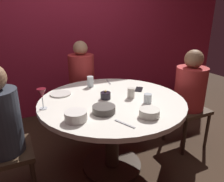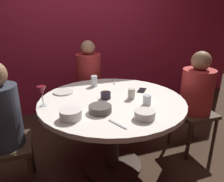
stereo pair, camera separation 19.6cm
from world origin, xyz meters
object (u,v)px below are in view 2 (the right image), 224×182
object	(u,v)px
seated_diner_right	(197,91)
wine_glass	(42,92)
dinner_plate	(63,92)
cup_near_candle	(147,100)
cell_phone	(142,90)
bowl_serving_large	(100,109)
cup_by_left_diner	(94,81)
seated_diner_back	(89,76)
bowl_salad_center	(145,114)
bowl_small_white	(71,114)
seated_diner_left	(1,117)
dining_table	(112,114)
cup_by_right_diner	(131,94)
candle_holder	(106,95)

from	to	relation	value
seated_diner_right	wine_glass	distance (m)	1.59
dinner_plate	cup_near_candle	xyz separation A→B (m)	(0.64, -0.55, 0.04)
cup_near_candle	dinner_plate	bearing A→B (deg)	139.79
cell_phone	cup_near_candle	xyz separation A→B (m)	(-0.12, -0.34, 0.04)
bowl_serving_large	cell_phone	bearing A→B (deg)	32.33
cup_by_left_diner	dinner_plate	bearing A→B (deg)	-163.76
cup_near_candle	cup_by_left_diner	distance (m)	0.71
cell_phone	seated_diner_back	bearing A→B (deg)	-25.19
bowl_salad_center	seated_diner_right	bearing A→B (deg)	27.24
bowl_small_white	bowl_salad_center	bearing A→B (deg)	-18.80
seated_diner_left	bowl_salad_center	xyz separation A→B (m)	(1.04, -0.45, 0.05)
cell_phone	bowl_serving_large	size ratio (longest dim) A/B	0.76
wine_glass	cell_phone	distance (m)	0.98
dinner_plate	bowl_salad_center	world-z (taller)	bowl_salad_center
seated_diner_right	bowl_salad_center	bearing A→B (deg)	27.24
seated_diner_right	cup_near_candle	world-z (taller)	seated_diner_right
dining_table	cup_by_right_diner	distance (m)	0.27
cup_by_right_diner	bowl_small_white	bearing A→B (deg)	-159.67
candle_holder	wine_glass	size ratio (longest dim) A/B	0.54
bowl_small_white	wine_glass	bearing A→B (deg)	119.89
seated_diner_left	bowl_serving_large	distance (m)	0.79
candle_holder	cup_by_right_diner	distance (m)	0.24
dining_table	wine_glass	distance (m)	0.67
bowl_serving_large	cup_by_left_diner	distance (m)	0.67
seated_diner_right	wine_glass	xyz separation A→B (m)	(-1.58, 0.05, 0.17)
seated_diner_back	candle_holder	world-z (taller)	seated_diner_back
seated_diner_back	bowl_serving_large	size ratio (longest dim) A/B	6.40
seated_diner_left	bowl_serving_large	size ratio (longest dim) A/B	6.33
dining_table	bowl_serving_large	bearing A→B (deg)	-128.38
seated_diner_right	candle_holder	world-z (taller)	seated_diner_right
candle_holder	cup_near_candle	bearing A→B (deg)	-40.95
dining_table	dinner_plate	distance (m)	0.54
candle_holder	bowl_small_white	size ratio (longest dim) A/B	0.57
cup_by_left_diner	cell_phone	bearing A→B (deg)	-36.30
bowl_salad_center	cup_by_left_diner	bearing A→B (deg)	100.23
candle_holder	cup_near_candle	xyz separation A→B (m)	(0.29, -0.25, 0.01)
bowl_salad_center	bowl_small_white	world-z (taller)	bowl_small_white
seated_diner_right	cell_phone	distance (m)	0.61
seated_diner_back	cup_by_right_diner	size ratio (longest dim) A/B	12.20
seated_diner_back	candle_holder	distance (m)	0.87
bowl_serving_large	bowl_small_white	distance (m)	0.24
candle_holder	seated_diner_back	bearing A→B (deg)	86.75
seated_diner_left	cup_by_left_diner	xyz separation A→B (m)	(0.88, 0.43, 0.08)
dining_table	cup_by_left_diner	distance (m)	0.48
wine_glass	dinner_plate	xyz separation A→B (m)	(0.21, 0.27, -0.12)
bowl_small_white	cup_near_candle	xyz separation A→B (m)	(0.67, 0.05, 0.01)
candle_holder	cup_near_candle	world-z (taller)	same
dinner_plate	cup_by_left_diner	size ratio (longest dim) A/B	1.77
seated_diner_right	wine_glass	world-z (taller)	seated_diner_right
dining_table	candle_holder	xyz separation A→B (m)	(-0.05, 0.04, 0.19)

